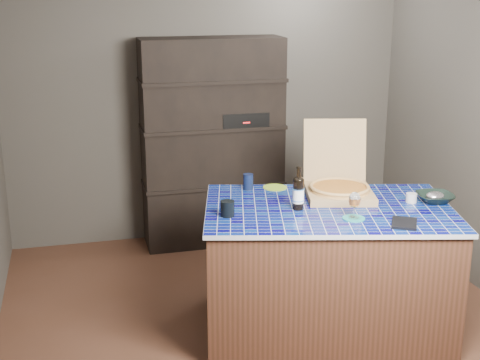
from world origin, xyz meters
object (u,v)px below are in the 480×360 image
object	(u,v)px
kitchen_island	(326,269)
pizza_box	(339,186)
bowl	(435,198)
wine_glass	(355,200)
mead_bottle	(298,193)
dvd_case	(404,223)

from	to	relation	value
kitchen_island	pizza_box	xyz separation A→B (m)	(0.15, 0.20, 0.50)
pizza_box	bowl	size ratio (longest dim) A/B	2.61
kitchen_island	wine_glass	world-z (taller)	wine_glass
kitchen_island	mead_bottle	distance (m)	0.58
kitchen_island	pizza_box	distance (m)	0.56
dvd_case	kitchen_island	bearing A→B (deg)	156.30
wine_glass	dvd_case	world-z (taller)	wine_glass
bowl	mead_bottle	bearing A→B (deg)	174.73
pizza_box	mead_bottle	world-z (taller)	pizza_box
pizza_box	dvd_case	xyz separation A→B (m)	(0.17, -0.61, -0.06)
kitchen_island	bowl	size ratio (longest dim) A/B	7.49
bowl	wine_glass	bearing A→B (deg)	-165.16
kitchen_island	mead_bottle	size ratio (longest dim) A/B	6.32
mead_bottle	wine_glass	size ratio (longest dim) A/B	1.70
mead_bottle	wine_glass	bearing A→B (deg)	-43.49
pizza_box	dvd_case	bearing A→B (deg)	-61.26
kitchen_island	dvd_case	bearing A→B (deg)	-39.02
wine_glass	dvd_case	size ratio (longest dim) A/B	0.82
dvd_case	wine_glass	bearing A→B (deg)	175.59
pizza_box	wine_glass	xyz separation A→B (m)	(-0.08, -0.45, 0.05)
mead_bottle	dvd_case	bearing A→B (deg)	-38.95
dvd_case	bowl	distance (m)	0.52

